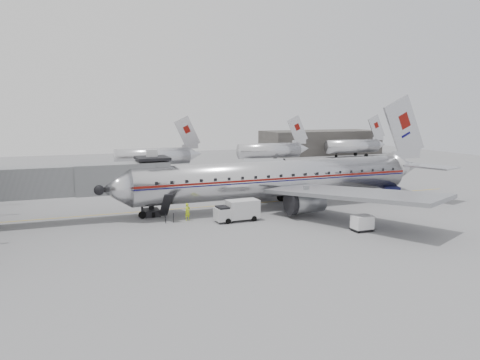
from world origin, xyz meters
The scene contains 12 objects.
ground centered at (0.00, 0.00, 0.00)m, with size 160.00×160.00×0.00m, color slate.
hangar centered at (45.00, 60.00, 3.00)m, with size 30.00×12.00×6.00m, color #3B3835.
apron_line centered at (3.00, 6.00, 0.01)m, with size 0.15×60.00×0.01m, color gold.
jet_bridge centered at (-16.66, 3.67, 4.18)m, with size 21.00×6.20×7.10m.
distant_aircraft_near centered at (-1.79, 42.00, 2.73)m, with size 16.39×3.20×10.26m.
distant_aircraft_mid centered at (24.21, 46.00, 2.73)m, with size 16.39×3.20×10.26m.
distant_aircraft_far centered at (48.21, 50.00, 2.73)m, with size 16.39×3.20×10.26m.
airliner centered at (6.14, 3.02, 3.37)m, with size 42.34×39.22×13.39m.
service_van centered at (-1.48, -2.00, 1.13)m, with size 4.65×2.00×2.15m.
baggage_cart_navy centered at (20.99, 2.00, 0.88)m, with size 2.52×2.23×1.65m.
baggage_cart_white centered at (8.09, -10.00, 0.79)m, with size 1.90×1.45×1.49m.
ramp_worker centered at (-6.19, 0.09, 0.90)m, with size 0.66×0.43×1.80m, color #BDDD1A.
Camera 1 is at (-18.08, -45.97, 11.33)m, focal length 35.00 mm.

